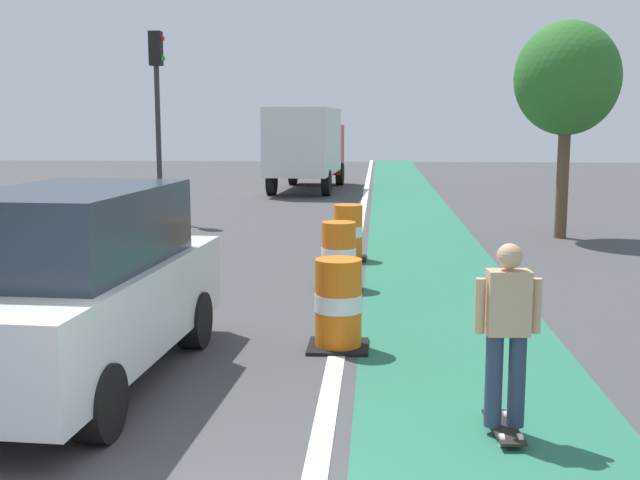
% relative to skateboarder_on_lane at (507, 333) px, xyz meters
% --- Properties ---
extents(bike_lane_strip, '(2.50, 80.00, 0.01)m').
position_rel_skateboarder_on_lane_xyz_m(bike_lane_strip, '(-0.08, 10.05, -0.91)').
color(bike_lane_strip, '#286B51').
rests_on(bike_lane_strip, ground).
extents(lane_divider_stripe, '(0.20, 80.00, 0.01)m').
position_rel_skateboarder_on_lane_xyz_m(lane_divider_stripe, '(-1.58, 10.05, -0.91)').
color(lane_divider_stripe, silver).
rests_on(lane_divider_stripe, ground).
extents(skateboarder_on_lane, '(0.57, 0.81, 1.69)m').
position_rel_skateboarder_on_lane_xyz_m(skateboarder_on_lane, '(0.00, 0.00, 0.00)').
color(skateboarder_on_lane, black).
rests_on(skateboarder_on_lane, ground).
extents(parked_suv_nearest, '(2.11, 4.70, 2.04)m').
position_rel_skateboarder_on_lane_xyz_m(parked_suv_nearest, '(-4.21, 1.07, 0.12)').
color(parked_suv_nearest, silver).
rests_on(parked_suv_nearest, ground).
extents(traffic_barrel_front, '(0.73, 0.73, 1.09)m').
position_rel_skateboarder_on_lane_xyz_m(traffic_barrel_front, '(-1.57, 2.55, -0.38)').
color(traffic_barrel_front, orange).
rests_on(traffic_barrel_front, ground).
extents(traffic_barrel_mid, '(0.73, 0.73, 1.09)m').
position_rel_skateboarder_on_lane_xyz_m(traffic_barrel_mid, '(-1.75, 6.07, -0.38)').
color(traffic_barrel_mid, orange).
rests_on(traffic_barrel_mid, ground).
extents(traffic_barrel_back, '(0.73, 0.73, 1.09)m').
position_rel_skateboarder_on_lane_xyz_m(traffic_barrel_back, '(-1.69, 8.78, -0.38)').
color(traffic_barrel_back, orange).
rests_on(traffic_barrel_back, ground).
extents(delivery_truck_down_block, '(2.68, 7.71, 3.23)m').
position_rel_skateboarder_on_lane_xyz_m(delivery_truck_down_block, '(-3.93, 24.70, 0.94)').
color(delivery_truck_down_block, silver).
rests_on(delivery_truck_down_block, ground).
extents(traffic_light_corner, '(0.41, 0.32, 5.10)m').
position_rel_skateboarder_on_lane_xyz_m(traffic_light_corner, '(-7.07, 14.52, 2.59)').
color(traffic_light_corner, '#2D2D2D').
rests_on(traffic_light_corner, ground).
extents(street_tree_sidewalk, '(2.40, 2.40, 5.00)m').
position_rel_skateboarder_on_lane_xyz_m(street_tree_sidewalk, '(3.19, 12.11, 2.76)').
color(street_tree_sidewalk, brown).
rests_on(street_tree_sidewalk, ground).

